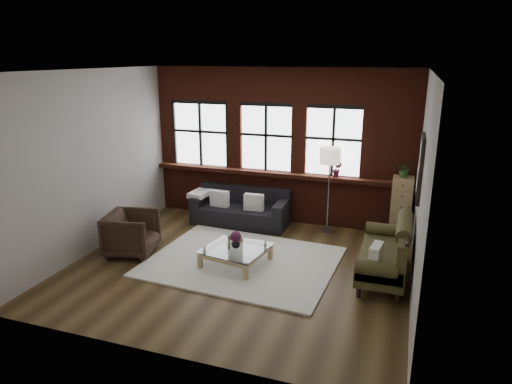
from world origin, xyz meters
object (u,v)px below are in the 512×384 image
(dark_sofa, at_px, (240,208))
(coffee_table, at_px, (236,256))
(vase, at_px, (236,243))
(drawer_chest, at_px, (401,209))
(vintage_settee, at_px, (383,249))
(floor_lamp, at_px, (329,187))
(armchair, at_px, (132,233))

(dark_sofa, height_order, coffee_table, dark_sofa)
(dark_sofa, relative_size, coffee_table, 2.02)
(dark_sofa, relative_size, vase, 12.37)
(drawer_chest, bearing_deg, vase, -141.01)
(coffee_table, relative_size, vase, 6.12)
(vintage_settee, height_order, floor_lamp, floor_lamp)
(armchair, height_order, drawer_chest, drawer_chest)
(dark_sofa, distance_m, coffee_table, 1.98)
(vase, relative_size, floor_lamp, 0.09)
(dark_sofa, distance_m, vase, 1.97)
(dark_sofa, bearing_deg, vase, -71.63)
(armchair, xyz_separation_m, floor_lamp, (3.11, 2.14, 0.55))
(vintage_settee, bearing_deg, coffee_table, -171.31)
(coffee_table, bearing_deg, floor_lamp, 59.30)
(floor_lamp, bearing_deg, coffee_table, -120.70)
(coffee_table, distance_m, vase, 0.24)
(vintage_settee, distance_m, drawer_chest, 1.73)
(armchair, distance_m, vase, 1.94)
(dark_sofa, height_order, vase, dark_sofa)
(dark_sofa, xyz_separation_m, floor_lamp, (1.80, 0.13, 0.57))
(armchair, relative_size, vase, 5.24)
(vintage_settee, xyz_separation_m, vase, (-2.37, -0.36, -0.08))
(armchair, xyz_separation_m, drawer_chest, (4.49, 2.22, 0.23))
(drawer_chest, distance_m, floor_lamp, 1.42)
(dark_sofa, distance_m, vintage_settee, 3.34)
(drawer_chest, bearing_deg, coffee_table, -141.01)
(dark_sofa, xyz_separation_m, coffee_table, (0.62, -1.86, -0.20))
(vintage_settee, height_order, coffee_table, vintage_settee)
(vase, bearing_deg, drawer_chest, 38.99)
(coffee_table, xyz_separation_m, floor_lamp, (1.18, 1.99, 0.78))
(floor_lamp, bearing_deg, dark_sofa, -175.87)
(dark_sofa, distance_m, drawer_chest, 3.20)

